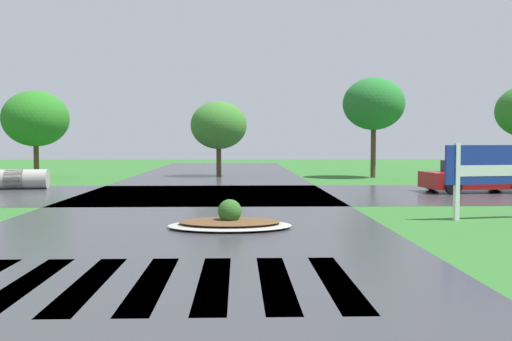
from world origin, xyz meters
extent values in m
cube|color=#35353A|center=(0.00, 10.00, 0.00)|extent=(9.55, 80.00, 0.01)
cube|color=#35353A|center=(0.00, 19.04, 0.00)|extent=(90.00, 8.60, 0.01)
cube|color=white|center=(-1.80, 5.18, 0.00)|extent=(0.45, 3.43, 0.01)
cube|color=white|center=(-0.90, 5.18, 0.00)|extent=(0.45, 3.43, 0.01)
cube|color=white|center=(0.00, 5.18, 0.00)|extent=(0.45, 3.43, 0.01)
cube|color=white|center=(0.90, 5.18, 0.00)|extent=(0.45, 3.43, 0.01)
cube|color=white|center=(1.80, 5.18, 0.00)|extent=(0.45, 3.43, 0.01)
cube|color=white|center=(2.70, 5.18, 0.00)|extent=(0.45, 3.43, 0.01)
cube|color=white|center=(6.89, 11.59, 1.00)|extent=(0.14, 0.14, 1.99)
cube|color=navy|center=(8.03, 11.80, 1.43)|extent=(2.93, 0.60, 1.02)
cube|color=white|center=(8.03, 11.80, 1.28)|extent=(2.23, 0.48, 0.29)
ellipsoid|color=#9E9B93|center=(1.06, 10.43, 0.06)|extent=(2.93, 1.88, 0.12)
ellipsoid|color=brown|center=(1.06, 10.43, 0.15)|extent=(2.40, 1.54, 0.10)
sphere|color=#2D6023|center=(1.06, 10.43, 0.40)|extent=(0.56, 0.56, 0.56)
cube|color=maroon|center=(10.73, 19.69, 0.49)|extent=(4.20, 2.18, 0.64)
cube|color=#1E232B|center=(10.48, 19.67, 1.04)|extent=(1.85, 1.76, 0.45)
cylinder|color=black|center=(12.02, 20.76, 0.32)|extent=(0.66, 0.28, 0.64)
cylinder|color=black|center=(9.28, 20.52, 0.32)|extent=(0.66, 0.28, 0.64)
cylinder|color=black|center=(9.45, 18.62, 0.32)|extent=(0.66, 0.28, 0.64)
cylinder|color=#9E9B93|center=(-8.68, 21.63, 0.42)|extent=(1.79, 1.00, 0.84)
cylinder|color=#9E9B93|center=(-7.73, 21.72, 0.42)|extent=(1.79, 1.00, 0.84)
cylinder|color=#4C3823|center=(-9.79, 28.93, 1.00)|extent=(0.28, 0.28, 2.01)
ellipsoid|color=#277420|center=(-9.79, 28.93, 3.25)|extent=(3.56, 3.56, 3.03)
cylinder|color=#4C3823|center=(0.14, 30.21, 0.91)|extent=(0.28, 0.28, 1.81)
ellipsoid|color=#37742B|center=(0.14, 30.21, 2.94)|extent=(3.22, 3.22, 2.74)
cylinder|color=#4C3823|center=(8.75, 28.86, 1.45)|extent=(0.28, 0.28, 2.90)
ellipsoid|color=#24702C|center=(8.75, 28.86, 4.09)|extent=(3.41, 3.41, 2.90)
camera|label=1|loc=(1.26, -3.19, 2.06)|focal=40.81mm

